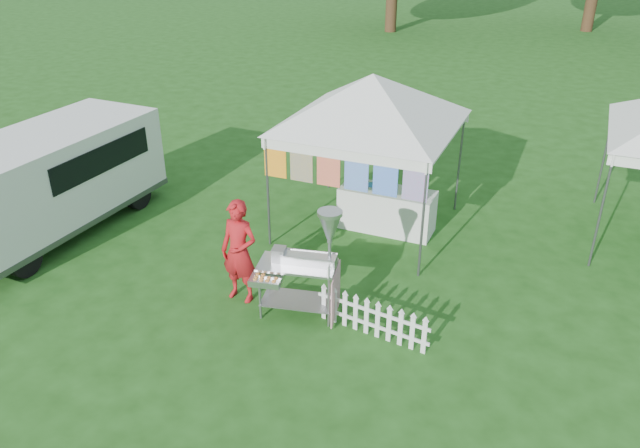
% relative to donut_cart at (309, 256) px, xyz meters
% --- Properties ---
extents(ground, '(120.00, 120.00, 0.00)m').
position_rel_donut_cart_xyz_m(ground, '(-0.19, -0.31, -1.05)').
color(ground, '#1E4A15').
rests_on(ground, ground).
extents(canopy_main, '(4.24, 4.24, 3.45)m').
position_rel_donut_cart_xyz_m(canopy_main, '(-0.19, 3.19, 1.94)').
color(canopy_main, '#59595E').
rests_on(canopy_main, ground).
extents(donut_cart, '(1.30, 1.10, 1.78)m').
position_rel_donut_cart_xyz_m(donut_cart, '(0.00, 0.00, 0.00)').
color(donut_cart, gray).
rests_on(donut_cart, ground).
extents(vendor, '(0.64, 0.44, 1.70)m').
position_rel_donut_cart_xyz_m(vendor, '(-1.19, 0.00, -0.20)').
color(vendor, '#B2151B').
rests_on(vendor, ground).
extents(cargo_van, '(1.98, 4.68, 1.92)m').
position_rel_donut_cart_xyz_m(cargo_van, '(-5.67, 0.76, -0.01)').
color(cargo_van, white).
rests_on(cargo_van, ground).
extents(picket_fence, '(1.79, 0.26, 0.56)m').
position_rel_donut_cart_xyz_m(picket_fence, '(1.04, -0.11, -0.76)').
color(picket_fence, white).
rests_on(picket_fence, ground).
extents(display_table, '(1.80, 0.70, 0.82)m').
position_rel_donut_cart_xyz_m(display_table, '(0.19, 3.21, -0.63)').
color(display_table, white).
rests_on(display_table, ground).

